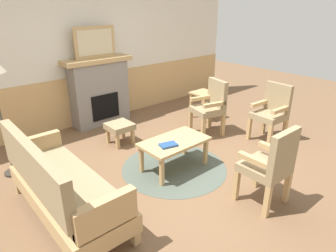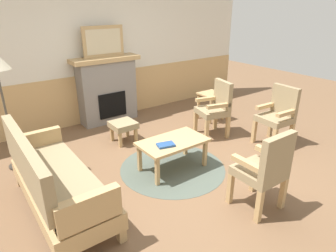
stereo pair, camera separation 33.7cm
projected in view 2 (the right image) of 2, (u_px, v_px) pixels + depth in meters
ground_plane at (182, 168)px, 4.29m from camera, size 14.00×14.00×0.00m
wall_back at (99, 53)px, 5.71m from camera, size 7.20×0.14×2.70m
fireplace at (107, 89)px, 5.78m from camera, size 1.30×0.44×1.28m
framed_picture at (103, 41)px, 5.43m from camera, size 0.80×0.04×0.56m
couch at (56, 181)px, 3.28m from camera, size 0.70×1.80×0.98m
coffee_table at (173, 144)px, 4.16m from camera, size 0.96×0.56×0.44m
round_rug at (173, 168)px, 4.30m from camera, size 1.52×1.52×0.01m
book_on_table at (166, 145)px, 3.98m from camera, size 0.26×0.20×0.03m
footstool at (123, 126)px, 5.02m from camera, size 0.40×0.40×0.36m
armchair_near_fireplace at (216, 106)px, 5.20m from camera, size 0.58×0.58×0.98m
armchair_by_window_left at (278, 113)px, 4.87m from camera, size 0.51×0.51×0.98m
armchair_front_left at (265, 168)px, 3.26m from camera, size 0.49×0.49×0.98m
side_table at (211, 99)px, 5.94m from camera, size 0.44×0.44×0.55m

